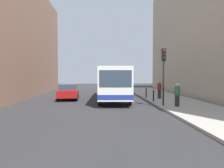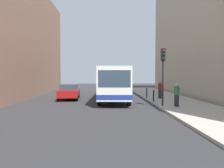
{
  "view_description": "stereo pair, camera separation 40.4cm",
  "coord_description": "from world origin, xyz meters",
  "px_view_note": "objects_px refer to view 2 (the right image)",
  "views": [
    {
      "loc": [
        -1.01,
        -16.09,
        2.4
      ],
      "look_at": [
        0.02,
        2.09,
        1.58
      ],
      "focal_mm": 34.22,
      "sensor_mm": 36.0,
      "label": 1
    },
    {
      "loc": [
        -0.61,
        -16.11,
        2.4
      ],
      "look_at": [
        0.02,
        2.09,
        1.58
      ],
      "focal_mm": 34.22,
      "sensor_mm": 36.0,
      "label": 2
    }
  ],
  "objects_px": {
    "traffic_light": "(163,66)",
    "pedestrian_near_signal": "(177,95)",
    "car_beside_bus": "(69,91)",
    "bollard_mid": "(147,93)",
    "bus": "(114,81)",
    "car_behind_bus": "(117,86)",
    "bollard_near": "(154,96)",
    "pedestrian_mid_sidewalk": "(160,90)"
  },
  "relations": [
    {
      "from": "traffic_light",
      "to": "car_behind_bus",
      "type": "bearing_deg",
      "value": 99.84
    },
    {
      "from": "bus",
      "to": "traffic_light",
      "type": "distance_m",
      "value": 6.28
    },
    {
      "from": "car_beside_bus",
      "to": "pedestrian_near_signal",
      "type": "height_order",
      "value": "pedestrian_near_signal"
    },
    {
      "from": "car_beside_bus",
      "to": "pedestrian_mid_sidewalk",
      "type": "xyz_separation_m",
      "value": [
        8.6,
        -1.12,
        0.17
      ]
    },
    {
      "from": "car_beside_bus",
      "to": "pedestrian_near_signal",
      "type": "distance_m",
      "value": 10.42
    },
    {
      "from": "bollard_near",
      "to": "bollard_mid",
      "type": "xyz_separation_m",
      "value": [
        0.0,
        2.85,
        0.0
      ]
    },
    {
      "from": "bollard_near",
      "to": "pedestrian_mid_sidewalk",
      "type": "relative_size",
      "value": 0.59
    },
    {
      "from": "pedestrian_near_signal",
      "to": "pedestrian_mid_sidewalk",
      "type": "bearing_deg",
      "value": -110.56
    },
    {
      "from": "car_behind_bus",
      "to": "bollard_near",
      "type": "bearing_deg",
      "value": 99.17
    },
    {
      "from": "bus",
      "to": "traffic_light",
      "type": "xyz_separation_m",
      "value": [
        3.25,
        -5.22,
        1.28
      ]
    },
    {
      "from": "bus",
      "to": "traffic_light",
      "type": "height_order",
      "value": "traffic_light"
    },
    {
      "from": "bollard_mid",
      "to": "traffic_light",
      "type": "bearing_deg",
      "value": -88.92
    },
    {
      "from": "bus",
      "to": "bollard_mid",
      "type": "relative_size",
      "value": 11.7
    },
    {
      "from": "car_behind_bus",
      "to": "pedestrian_mid_sidewalk",
      "type": "xyz_separation_m",
      "value": [
        3.5,
        -9.83,
        0.17
      ]
    },
    {
      "from": "bus",
      "to": "traffic_light",
      "type": "relative_size",
      "value": 2.71
    },
    {
      "from": "pedestrian_near_signal",
      "to": "pedestrian_mid_sidewalk",
      "type": "relative_size",
      "value": 1.02
    },
    {
      "from": "car_beside_bus",
      "to": "pedestrian_near_signal",
      "type": "relative_size",
      "value": 2.75
    },
    {
      "from": "pedestrian_near_signal",
      "to": "pedestrian_mid_sidewalk",
      "type": "height_order",
      "value": "pedestrian_near_signal"
    },
    {
      "from": "traffic_light",
      "to": "pedestrian_near_signal",
      "type": "relative_size",
      "value": 2.5
    },
    {
      "from": "bus",
      "to": "bollard_mid",
      "type": "distance_m",
      "value": 3.34
    },
    {
      "from": "car_behind_bus",
      "to": "bollard_mid",
      "type": "relative_size",
      "value": 4.7
    },
    {
      "from": "traffic_light",
      "to": "pedestrian_near_signal",
      "type": "xyz_separation_m",
      "value": [
        0.88,
        -0.37,
        -2.04
      ]
    },
    {
      "from": "bus",
      "to": "pedestrian_near_signal",
      "type": "relative_size",
      "value": 6.78
    },
    {
      "from": "pedestrian_mid_sidewalk",
      "to": "bollard_mid",
      "type": "bearing_deg",
      "value": -47.46
    },
    {
      "from": "car_behind_bus",
      "to": "pedestrian_near_signal",
      "type": "xyz_separation_m",
      "value": [
        3.38,
        -14.76,
        0.18
      ]
    },
    {
      "from": "car_behind_bus",
      "to": "bollard_mid",
      "type": "distance_m",
      "value": 9.42
    },
    {
      "from": "car_beside_bus",
      "to": "traffic_light",
      "type": "height_order",
      "value": "traffic_light"
    },
    {
      "from": "car_behind_bus",
      "to": "bollard_near",
      "type": "relative_size",
      "value": 4.7
    },
    {
      "from": "traffic_light",
      "to": "bollard_near",
      "type": "height_order",
      "value": "traffic_light"
    },
    {
      "from": "bus",
      "to": "car_behind_bus",
      "type": "xyz_separation_m",
      "value": [
        0.76,
        9.17,
        -0.94
      ]
    },
    {
      "from": "car_beside_bus",
      "to": "traffic_light",
      "type": "bearing_deg",
      "value": 139.08
    },
    {
      "from": "pedestrian_near_signal",
      "to": "bollard_mid",
      "type": "bearing_deg",
      "value": -99.35
    },
    {
      "from": "car_beside_bus",
      "to": "pedestrian_mid_sidewalk",
      "type": "distance_m",
      "value": 8.67
    },
    {
      "from": "car_behind_bus",
      "to": "traffic_light",
      "type": "distance_m",
      "value": 14.77
    },
    {
      "from": "traffic_light",
      "to": "pedestrian_near_signal",
      "type": "height_order",
      "value": "traffic_light"
    },
    {
      "from": "bus",
      "to": "pedestrian_mid_sidewalk",
      "type": "distance_m",
      "value": 4.37
    },
    {
      "from": "bus",
      "to": "car_beside_bus",
      "type": "xyz_separation_m",
      "value": [
        -4.35,
        0.46,
        -0.94
      ]
    },
    {
      "from": "bus",
      "to": "bollard_near",
      "type": "relative_size",
      "value": 11.7
    },
    {
      "from": "bus",
      "to": "bollard_mid",
      "type": "height_order",
      "value": "bus"
    },
    {
      "from": "bollard_near",
      "to": "bollard_mid",
      "type": "relative_size",
      "value": 1.0
    },
    {
      "from": "car_beside_bus",
      "to": "pedestrian_near_signal",
      "type": "bearing_deg",
      "value": 140.35
    },
    {
      "from": "pedestrian_near_signal",
      "to": "car_beside_bus",
      "type": "bearing_deg",
      "value": -54.72
    }
  ]
}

